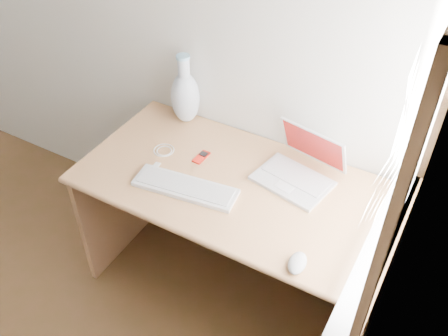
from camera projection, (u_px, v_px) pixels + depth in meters
The scene contains 9 objects.
window at pixel (417, 150), 1.59m from camera, with size 0.11×0.99×1.10m.
desk at pixel (245, 206), 2.44m from camera, with size 1.44×0.72×0.76m.
laptop at pixel (297, 168), 2.23m from camera, with size 0.37×0.33×0.22m.
external_keyboard at pixel (185, 187), 2.20m from camera, with size 0.48×0.20×0.02m.
mouse at pixel (297, 263), 1.87m from camera, with size 0.07×0.11×0.04m, color silver.
ipod at pixel (201, 157), 2.37m from camera, with size 0.05×0.10×0.01m.
cable_coil at pixel (164, 150), 2.41m from camera, with size 0.10×0.10×0.01m, color white.
remote at pixel (155, 167), 2.31m from camera, with size 0.03×0.07×0.01m, color white.
vase at pixel (185, 96), 2.50m from camera, with size 0.15×0.15×0.37m.
Camera 1 is at (1.79, -0.08, 2.27)m, focal length 40.00 mm.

